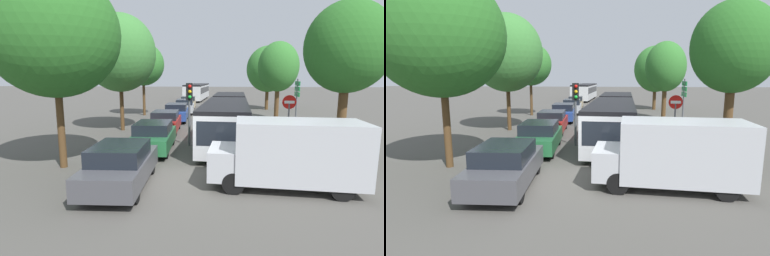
% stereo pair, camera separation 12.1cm
% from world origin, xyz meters
% --- Properties ---
extents(ground_plane, '(200.00, 200.00, 0.00)m').
position_xyz_m(ground_plane, '(0.00, 0.00, 0.00)').
color(ground_plane, '#4F4C47').
extents(articulated_bus, '(3.30, 15.87, 2.34)m').
position_xyz_m(articulated_bus, '(2.11, 9.43, 1.35)').
color(articulated_bus, silver).
rests_on(articulated_bus, ground).
extents(city_bus_rear, '(3.40, 11.85, 2.52)m').
position_xyz_m(city_bus_rear, '(-1.96, 37.73, 1.46)').
color(city_bus_rear, silver).
rests_on(city_bus_rear, ground).
extents(queued_car_graphite, '(2.02, 4.40, 1.50)m').
position_xyz_m(queued_car_graphite, '(-1.78, -0.76, 0.76)').
color(queued_car_graphite, '#47474C').
rests_on(queued_car_graphite, ground).
extents(queued_car_green, '(2.02, 4.39, 1.50)m').
position_xyz_m(queued_car_green, '(-1.73, 4.22, 0.76)').
color(queued_car_green, '#236638').
rests_on(queued_car_green, ground).
extents(queued_car_red, '(1.97, 4.27, 1.46)m').
position_xyz_m(queued_car_red, '(-2.04, 9.37, 0.74)').
color(queued_car_red, '#B21E19').
rests_on(queued_car_red, ground).
extents(queued_car_blue, '(2.01, 4.37, 1.49)m').
position_xyz_m(queued_car_blue, '(-2.01, 14.56, 0.76)').
color(queued_car_blue, '#284799').
rests_on(queued_car_blue, ground).
extents(queued_car_silver, '(1.95, 4.24, 1.45)m').
position_xyz_m(queued_car_silver, '(-1.93, 19.94, 0.73)').
color(queued_car_silver, '#B7BABF').
rests_on(queued_car_silver, ground).
extents(queued_car_tan, '(1.87, 4.07, 1.39)m').
position_xyz_m(queued_car_tan, '(-2.10, 25.20, 0.70)').
color(queued_car_tan, tan).
rests_on(queued_car_tan, ground).
extents(white_van, '(5.13, 2.31, 2.31)m').
position_xyz_m(white_van, '(3.93, -0.38, 1.24)').
color(white_van, '#B7BABF').
rests_on(white_van, ground).
extents(traffic_light, '(0.38, 0.39, 3.40)m').
position_xyz_m(traffic_light, '(-0.05, 5.56, 2.50)').
color(traffic_light, '#56595E').
rests_on(traffic_light, ground).
extents(no_entry_sign, '(0.70, 0.08, 2.82)m').
position_xyz_m(no_entry_sign, '(5.07, 5.10, 1.88)').
color(no_entry_sign, '#56595E').
rests_on(no_entry_sign, ground).
extents(direction_sign_post, '(0.14, 1.40, 3.60)m').
position_xyz_m(direction_sign_post, '(6.51, 9.43, 2.57)').
color(direction_sign_post, '#56595E').
rests_on(direction_sign_post, ground).
extents(tree_left_near, '(5.11, 5.11, 7.83)m').
position_xyz_m(tree_left_near, '(-4.84, 1.17, 5.24)').
color(tree_left_near, '#51381E').
rests_on(tree_left_near, ground).
extents(tree_left_mid, '(4.89, 4.89, 7.93)m').
position_xyz_m(tree_left_mid, '(-5.15, 9.99, 5.17)').
color(tree_left_mid, '#51381E').
rests_on(tree_left_mid, ground).
extents(tree_left_far, '(4.01, 4.01, 6.88)m').
position_xyz_m(tree_left_far, '(-5.67, 18.16, 4.76)').
color(tree_left_far, '#51381E').
rests_on(tree_left_far, ground).
extents(tree_right_near, '(3.58, 3.58, 6.94)m').
position_xyz_m(tree_right_near, '(6.97, 3.37, 4.95)').
color(tree_right_near, '#51381E').
rests_on(tree_right_near, ground).
extents(tree_right_mid, '(3.38, 3.38, 6.64)m').
position_xyz_m(tree_right_mid, '(6.50, 15.88, 4.43)').
color(tree_right_mid, '#51381E').
rests_on(tree_right_mid, ground).
extents(tree_right_far, '(4.71, 4.71, 7.12)m').
position_xyz_m(tree_right_far, '(6.95, 24.37, 4.55)').
color(tree_right_far, '#51381E').
rests_on(tree_right_far, ground).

